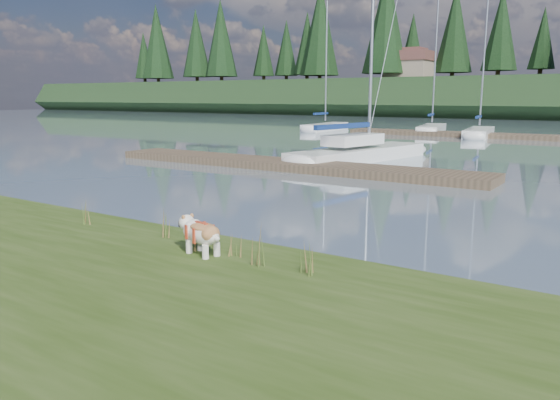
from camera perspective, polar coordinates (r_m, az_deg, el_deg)
The scene contains 20 objects.
ground at distance 39.58m, azimuth 22.55°, elevation 5.96°, with size 200.00×200.00×0.00m, color gray.
bulldog at distance 8.54m, azimuth -8.22°, elevation -3.33°, with size 0.96×0.50×0.57m.
sailboat_main at distance 24.57m, azimuth 9.15°, elevation 5.17°, with size 3.32×9.16×12.92m.
dock_near at distance 21.37m, azimuth 0.40°, elevation 3.75°, with size 16.00×2.00×0.30m, color #4C3D2C.
dock_far at distance 39.24m, azimuth 25.44°, elevation 5.93°, with size 26.00×2.20×0.30m, color #4C3D2C.
sailboat_bg_0 at distance 45.85m, azimuth 5.08°, elevation 7.70°, with size 1.79×7.09×10.29m.
sailboat_bg_1 at distance 44.83m, azimuth 15.67°, elevation 7.28°, with size 2.97×7.70×11.32m.
sailboat_bg_2 at distance 41.19m, azimuth 20.17°, elevation 6.74°, with size 2.48×7.57×11.23m.
weed_0 at distance 9.72m, azimuth -11.87°, elevation -2.59°, with size 0.17×0.14×0.51m.
weed_1 at distance 8.78m, azimuth -9.10°, elevation -4.11°, with size 0.17×0.14×0.44m.
weed_2 at distance 7.92m, azimuth -2.08°, elevation -5.10°, with size 0.17×0.14×0.61m.
weed_3 at distance 11.08m, azimuth -19.95°, elevation -1.40°, with size 0.17×0.14×0.49m.
weed_4 at distance 8.43m, azimuth -4.41°, elevation -4.84°, with size 0.17×0.14×0.37m.
weed_5 at distance 7.55m, azimuth 2.93°, elevation -6.03°, with size 0.17×0.14×0.57m.
mud_lip at distance 10.79m, azimuth -12.82°, elevation -3.99°, with size 60.00×0.50×0.14m, color #33281C.
conifer_0 at distance 98.77m, azimuth -6.20°, elevation 16.47°, with size 5.72×5.72×14.15m.
conifer_1 at distance 93.27m, azimuth 2.86°, elevation 16.02°, with size 4.40×4.40×11.30m.
conifer_2 at distance 84.08m, azimuth 11.04°, elevation 17.97°, with size 6.60×6.60×16.05m.
conifer_3 at distance 83.13m, azimuth 22.09°, elevation 16.23°, with size 4.84×4.84×12.25m.
house_0 at distance 84.25m, azimuth 13.35°, elevation 13.61°, with size 6.30×5.30×4.65m.
Camera 1 is at (7.61, -8.75, 2.77)m, focal length 35.00 mm.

